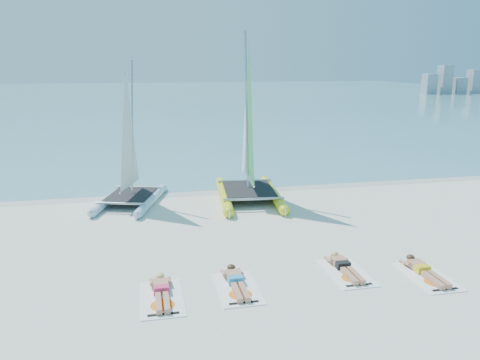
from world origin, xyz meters
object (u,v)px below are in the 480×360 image
Objects in this scene: sunbather_c at (344,266)px; sunbather_d at (423,270)px; catamaran_blue at (129,161)px; towel_b at (237,288)px; sunbather_a at (161,290)px; towel_c at (346,273)px; catamaran_yellow at (247,145)px; towel_d at (427,276)px; towel_a at (162,298)px; sunbather_b at (236,281)px.

sunbather_d is (1.95, -0.65, 0.00)m from sunbather_c.
catamaran_blue is 3.08× the size of towel_b.
sunbather_a is 4.85m from towel_c.
catamaran_yellow is 3.99× the size of sunbather_c.
sunbather_d is (6.80, -0.24, 0.00)m from sunbather_a.
catamaran_blue is 3.08× the size of towel_d.
sunbather_c is at bearing -36.46° from catamaran_blue.
towel_a is at bearing -110.08° from catamaran_yellow.
towel_b is at bearing 177.85° from sunbather_d.
sunbather_b is 0.93× the size of towel_c.
towel_c is 1.00× the size of towel_d.
towel_b is at bearing 4.24° from towel_a.
sunbather_d is at bearing -30.45° from catamaran_blue.
towel_b is 1.00× the size of towel_d.
catamaran_blue is 0.83× the size of catamaran_yellow.
catamaran_blue reaches higher than sunbather_b.
sunbather_c is (4.84, 0.41, 0.00)m from sunbather_a.
towel_a and towel_c have the same top height.
sunbather_c is at bearing 8.84° from towel_b.
sunbather_c reaches higher than towel_a.
towel_d is at bearing -3.64° from sunbather_a.
towel_d is (4.95, -0.38, 0.00)m from towel_b.
catamaran_yellow is 3.72× the size of towel_b.
sunbather_b is 3.01m from sunbather_c.
towel_c is (4.84, 0.41, 0.00)m from towel_a.
sunbather_a is 1.00× the size of sunbather_d.
catamaran_blue is at bearing 108.80° from sunbather_b.
sunbather_b is at bearing 4.24° from sunbather_a.
catamaran_blue is 3.08× the size of towel_c.
sunbather_b is (2.66, -7.80, -1.58)m from catamaran_blue.
towel_d is at bearing -90.00° from sunbather_d.
sunbather_d is (0.00, 0.19, 0.11)m from towel_d.
sunbather_d is at bearing 90.00° from towel_d.
towel_a is at bearing -172.90° from sunbather_c.
towel_d is at bearing -31.11° from catamaran_blue.
catamaran_yellow is at bearing 75.28° from sunbather_b.
towel_a is 6.80m from sunbather_d.
towel_a is 4.88m from sunbather_c.
sunbather_d is at bearing -2.03° from sunbather_a.
sunbather_a reaches higher than towel_a.
towel_d is (1.95, -0.84, -0.11)m from sunbather_c.
sunbather_a is (0.81, -7.94, -1.58)m from catamaran_blue.
towel_c is at bearing -77.57° from catamaran_yellow.
catamaran_blue reaches higher than sunbather_c.
sunbather_a reaches higher than towel_c.
towel_a and towel_d have the same top height.
sunbather_c reaches higher than towel_c.
towel_a is 1.00× the size of towel_c.
sunbather_a reaches higher than towel_b.
sunbather_c is 2.06m from sunbather_d.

